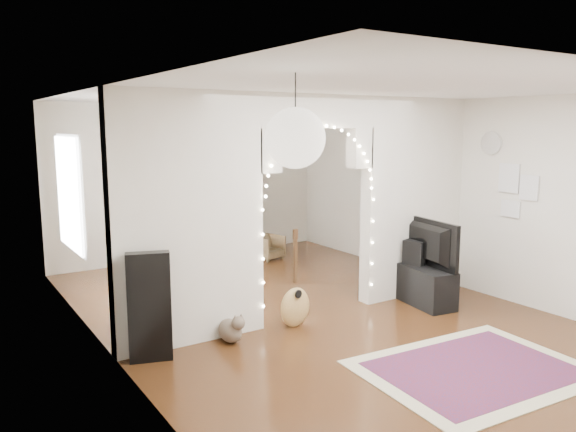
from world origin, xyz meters
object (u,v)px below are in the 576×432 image
dining_chair_right (268,247)px  floor_speaker (416,270)px  acoustic_guitar (295,291)px  dining_chair_left (189,290)px  dining_table (172,229)px  media_console (422,285)px  bookcase (221,218)px

dining_chair_right → floor_speaker: bearing=-95.5°
acoustic_guitar → dining_chair_left: bearing=102.8°
floor_speaker → dining_table: bearing=105.3°
floor_speaker → dining_table: 3.95m
floor_speaker → dining_chair_right: (-0.49, 3.07, -0.20)m
dining_chair_right → dining_table: bearing=158.4°
media_console → dining_table: dining_table is taller
acoustic_guitar → dining_table: (-0.21, 3.28, 0.25)m
bookcase → acoustic_guitar: bearing=-122.8°
dining_chair_left → acoustic_guitar: bearing=-62.7°
acoustic_guitar → media_console: bearing=-19.8°
floor_speaker → dining_chair_left: floor_speaker is taller
acoustic_guitar → dining_chair_right: (1.48, 3.07, -0.22)m
bookcase → dining_chair_right: bearing=-56.3°
acoustic_guitar → floor_speaker: (1.97, -0.00, -0.02)m
dining_chair_right → bookcase: bearing=129.3°
dining_chair_left → dining_chair_right: dining_chair_left is taller
media_console → bookcase: bookcase is taller
acoustic_guitar → dining_chair_right: bearing=49.7°
dining_table → dining_chair_left: 2.01m
acoustic_guitar → floor_speaker: bearing=-14.7°
acoustic_guitar → dining_table: 3.30m
dining_chair_right → media_console: bearing=-97.0°
acoustic_guitar → dining_table: acoustic_guitar is taller
dining_table → bookcase: bearing=22.7°
floor_speaker → acoustic_guitar: bearing=161.7°
dining_table → dining_chair_left: dining_table is taller
bookcase → dining_chair_left: size_ratio=3.07×
media_console → dining_table: size_ratio=0.77×
floor_speaker → dining_chair_right: size_ratio=1.75×
dining_table → floor_speaker: bearing=-49.2°
dining_table → dining_chair_right: dining_table is taller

